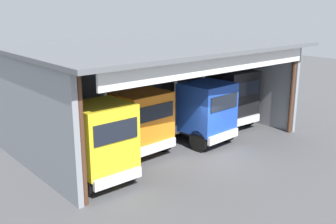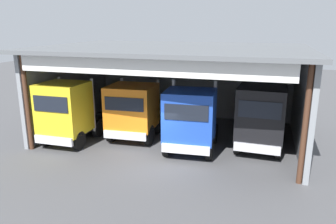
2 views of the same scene
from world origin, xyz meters
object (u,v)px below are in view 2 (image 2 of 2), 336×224
truck_black_left_bay (260,117)px  oil_drum (184,114)px  tool_cart (245,118)px  truck_orange_center_right_bay (133,110)px  truck_yellow_center_left_bay (67,112)px  truck_blue_right_bay (190,120)px

truck_black_left_bay → oil_drum: truck_black_left_bay is taller
truck_black_left_bay → tool_cart: 4.87m
truck_orange_center_right_bay → truck_yellow_center_left_bay: bearing=25.3°
truck_yellow_center_left_bay → tool_cart: (9.43, 6.51, -1.35)m
truck_yellow_center_left_bay → truck_orange_center_right_bay: (3.29, 1.77, -0.08)m
truck_black_left_bay → oil_drum: (-5.31, 4.53, -1.42)m
truck_blue_right_bay → truck_black_left_bay: size_ratio=1.05×
oil_drum → truck_yellow_center_left_bay: bearing=-128.4°
oil_drum → tool_cart: bearing=0.4°
truck_black_left_bay → oil_drum: 7.12m
truck_yellow_center_left_bay → truck_black_left_bay: (10.44, 1.96, 0.04)m
truck_yellow_center_left_bay → oil_drum: truck_yellow_center_left_bay is taller
truck_orange_center_right_bay → truck_black_left_bay: (7.15, 0.18, 0.12)m
truck_yellow_center_left_bay → truck_black_left_bay: truck_yellow_center_left_bay is taller
truck_blue_right_bay → oil_drum: (-1.82, 5.76, -1.31)m
truck_orange_center_right_bay → oil_drum: 5.22m
oil_drum → truck_orange_center_right_bay: bearing=-111.4°
truck_black_left_bay → truck_orange_center_right_bay: bearing=3.7°
truck_blue_right_bay → truck_orange_center_right_bay: bearing=-19.8°
truck_blue_right_bay → oil_drum: truck_blue_right_bay is taller
truck_yellow_center_left_bay → truck_blue_right_bay: (6.95, 0.72, -0.07)m
truck_yellow_center_left_bay → oil_drum: size_ratio=4.89×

